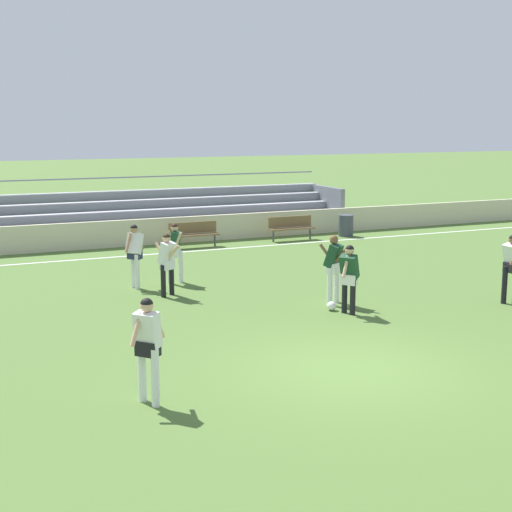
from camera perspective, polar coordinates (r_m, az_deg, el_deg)
The scene contains 15 objects.
ground_plane at distance 13.53m, azimuth 7.34°, elevation -8.69°, with size 160.00×160.00×0.00m, color #4C6B30.
field_line_sideline at distance 25.07m, azimuth -8.18°, elevation 0.13°, with size 44.00×0.12×0.01m, color white.
sideline_wall at distance 26.85m, azimuth -9.36°, elevation 1.81°, with size 48.00×0.16×0.96m, color beige.
bleacher_stand at distance 28.42m, azimuth -14.90°, elevation 2.97°, with size 22.91×3.02×2.24m.
bench_centre_sideline at distance 26.26m, azimuth -4.88°, elevation 1.86°, with size 1.80×0.40×0.90m.
bench_near_wall_gap at distance 27.78m, azimuth 2.74°, elevation 2.35°, with size 1.80×0.40×0.90m.
trash_bin at distance 28.99m, azimuth 6.99°, elevation 2.37°, with size 0.58×0.58×0.84m, color #3D424C.
player_dark_wide_left at distance 17.07m, azimuth 7.25°, elevation -1.34°, with size 0.62×0.53×1.62m.
player_dark_deep_cover at distance 17.98m, azimuth 6.04°, elevation -0.53°, with size 0.53×0.75×1.71m.
player_dark_challenging at distance 20.33m, azimuth -6.32°, elevation 0.64°, with size 0.52×0.62×1.67m.
player_white_dropping_back at distance 18.93m, azimuth 19.24°, elevation -0.49°, with size 0.45×0.45×1.72m.
player_white_pressing_high at distance 11.64m, azimuth -8.41°, elevation -6.55°, with size 0.68×0.48×1.72m.
player_white_on_ball at distance 19.84m, azimuth -9.42°, elevation 0.45°, with size 0.64×0.55×1.73m.
player_white_overlapping at distance 18.84m, azimuth -6.93°, elevation -0.25°, with size 0.50×0.74×1.62m.
soccer_ball at distance 17.51m, azimuth 5.89°, elevation -3.88°, with size 0.22×0.22×0.22m, color white.
Camera 1 is at (-6.76, -10.87, 4.38)m, focal length 51.49 mm.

